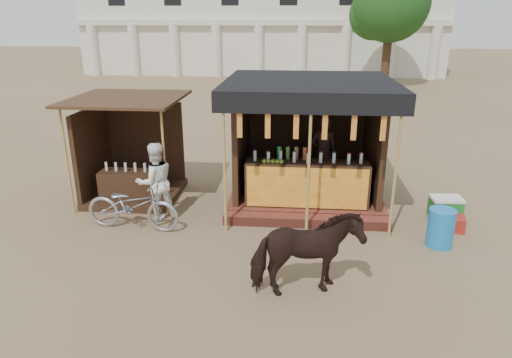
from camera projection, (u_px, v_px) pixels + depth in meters
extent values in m
plane|color=#846B4C|center=(248.00, 273.00, 7.64)|extent=(120.00, 120.00, 0.00)
cube|color=brown|center=(305.00, 193.00, 10.80)|extent=(3.40, 2.80, 0.22)
cube|color=brown|center=(306.00, 221.00, 9.35)|extent=(3.40, 0.35, 0.20)
cube|color=#3D2616|center=(307.00, 183.00, 9.72)|extent=(2.60, 0.55, 0.95)
cube|color=orange|center=(307.00, 188.00, 9.45)|extent=(2.50, 0.02, 0.88)
cube|color=#3D2616|center=(306.00, 125.00, 11.52)|extent=(3.00, 0.12, 2.50)
cube|color=#3D2616|center=(242.00, 136.00, 10.47)|extent=(0.12, 2.50, 2.50)
cube|color=#3D2616|center=(374.00, 139.00, 10.22)|extent=(0.12, 2.50, 2.50)
cube|color=black|center=(310.00, 81.00, 9.73)|extent=(3.60, 3.60, 0.06)
cube|color=black|center=(311.00, 105.00, 8.12)|extent=(3.60, 0.06, 0.36)
cylinder|color=tan|center=(224.00, 165.00, 8.68)|extent=(0.06, 0.06, 2.75)
cylinder|color=tan|center=(309.00, 168.00, 8.55)|extent=(0.06, 0.06, 2.75)
cylinder|color=tan|center=(396.00, 170.00, 8.42)|extent=(0.06, 0.06, 2.75)
cube|color=red|center=(240.00, 123.00, 8.38)|extent=(0.10, 0.02, 0.55)
cube|color=red|center=(268.00, 124.00, 8.34)|extent=(0.10, 0.02, 0.55)
cube|color=red|center=(296.00, 124.00, 8.29)|extent=(0.10, 0.02, 0.55)
cube|color=red|center=(325.00, 125.00, 8.25)|extent=(0.10, 0.02, 0.55)
cube|color=red|center=(354.00, 125.00, 8.21)|extent=(0.10, 0.02, 0.55)
cube|color=red|center=(383.00, 126.00, 8.16)|extent=(0.10, 0.02, 0.55)
imported|color=black|center=(323.00, 153.00, 10.54)|extent=(0.69, 0.52, 1.73)
cube|color=#3D2616|center=(137.00, 193.00, 10.87)|extent=(2.00, 2.00, 0.15)
cube|color=#3D2616|center=(146.00, 143.00, 11.43)|extent=(1.90, 0.10, 2.10)
cube|color=#3D2616|center=(93.00, 153.00, 10.62)|extent=(0.10, 1.90, 2.10)
cube|color=#472D19|center=(126.00, 99.00, 10.01)|extent=(2.40, 2.40, 0.06)
cylinder|color=tan|center=(67.00, 161.00, 9.60)|extent=(0.05, 0.05, 2.35)
cylinder|color=tan|center=(165.00, 164.00, 9.42)|extent=(0.05, 0.05, 2.35)
cube|color=#3D2616|center=(128.00, 188.00, 10.29)|extent=(1.20, 0.50, 0.80)
imported|color=black|center=(306.00, 254.00, 6.83)|extent=(1.77, 1.17, 1.37)
imported|color=#9C9CA4|center=(132.00, 206.00, 9.06)|extent=(1.97, 0.86, 1.01)
imported|color=white|center=(155.00, 182.00, 9.41)|extent=(1.02, 0.97, 1.66)
cylinder|color=#1870BA|center=(441.00, 228.00, 8.43)|extent=(0.52, 0.52, 0.72)
cube|color=maroon|center=(455.00, 223.00, 9.14)|extent=(0.45, 0.48, 0.29)
cube|color=#1A7927|center=(445.00, 209.00, 9.68)|extent=(0.64, 0.46, 0.40)
cube|color=white|center=(447.00, 199.00, 9.61)|extent=(0.66, 0.48, 0.06)
cube|color=silver|center=(263.00, 18.00, 34.62)|extent=(26.00, 7.00, 8.00)
cube|color=silver|center=(259.00, 22.00, 31.34)|extent=(26.00, 0.50, 0.40)
cylinder|color=silver|center=(94.00, 50.00, 32.98)|extent=(0.70, 0.70, 3.60)
cylinder|color=silver|center=(134.00, 50.00, 32.73)|extent=(0.70, 0.70, 3.60)
cylinder|color=silver|center=(175.00, 51.00, 32.48)|extent=(0.70, 0.70, 3.60)
cylinder|color=silver|center=(217.00, 51.00, 32.23)|extent=(0.70, 0.70, 3.60)
cylinder|color=silver|center=(259.00, 51.00, 31.98)|extent=(0.70, 0.70, 3.60)
cylinder|color=silver|center=(302.00, 51.00, 31.73)|extent=(0.70, 0.70, 3.60)
cylinder|color=silver|center=(345.00, 52.00, 31.48)|extent=(0.70, 0.70, 3.60)
cylinder|color=silver|center=(390.00, 52.00, 31.23)|extent=(0.70, 0.70, 3.60)
cylinder|color=silver|center=(434.00, 52.00, 30.98)|extent=(0.70, 0.70, 3.60)
cylinder|color=#382314|center=(387.00, 54.00, 27.12)|extent=(0.50, 0.50, 4.00)
sphere|color=#1C4C1A|center=(391.00, 3.00, 26.18)|extent=(4.40, 4.40, 4.40)
sphere|color=#1C4C1A|center=(375.00, 14.00, 27.01)|extent=(2.99, 2.99, 2.99)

